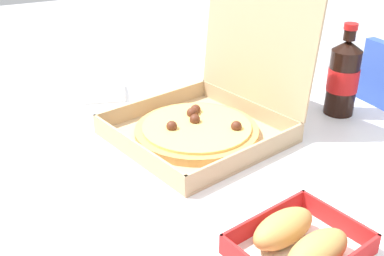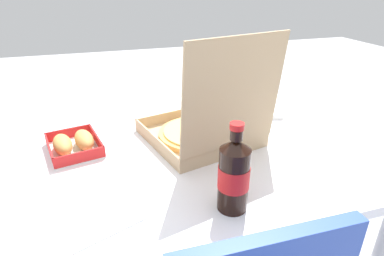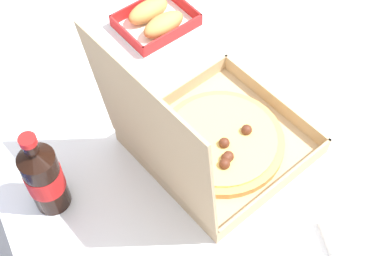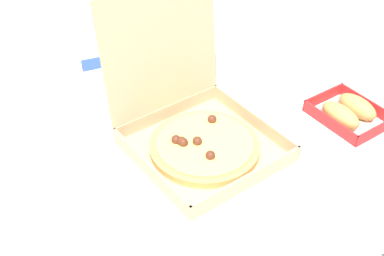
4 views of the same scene
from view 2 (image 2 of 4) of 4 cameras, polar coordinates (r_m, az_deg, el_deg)
dining_table at (r=1.11m, az=-0.82°, el=-6.50°), size 1.17×0.89×0.71m
pizza_box_open at (r=1.06m, az=2.25°, el=0.04°), size 0.41×0.43×0.38m
bread_side_box at (r=1.09m, az=-20.23°, el=-2.59°), size 0.19×0.22×0.06m
cola_bottle at (r=0.75m, az=7.43°, el=-8.17°), size 0.07×0.07×0.22m
paper_menu at (r=0.80m, az=-17.17°, el=-15.17°), size 0.25×0.22×0.00m
napkin_pile at (r=1.33m, az=13.00°, el=2.73°), size 0.14×0.14×0.02m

